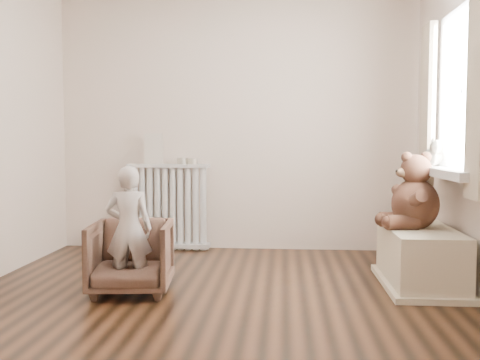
# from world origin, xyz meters

# --- Properties ---
(floor) EXTENTS (3.60, 3.60, 0.01)m
(floor) POSITION_xyz_m (0.00, 0.00, 0.00)
(floor) COLOR black
(floor) RESTS_ON ground
(back_wall) EXTENTS (3.60, 0.02, 2.60)m
(back_wall) POSITION_xyz_m (0.00, 1.80, 1.30)
(back_wall) COLOR #EFE6CC
(back_wall) RESTS_ON ground
(front_wall) EXTENTS (3.60, 0.02, 2.60)m
(front_wall) POSITION_xyz_m (0.00, -1.80, 1.30)
(front_wall) COLOR #EFE6CC
(front_wall) RESTS_ON ground
(window) EXTENTS (0.03, 0.90, 1.10)m
(window) POSITION_xyz_m (1.76, 0.30, 1.45)
(window) COLOR white
(window) RESTS_ON right_wall
(window_sill) EXTENTS (0.22, 1.10, 0.06)m
(window_sill) POSITION_xyz_m (1.67, 0.30, 0.87)
(window_sill) COLOR silver
(window_sill) RESTS_ON right_wall
(curtain_left) EXTENTS (0.06, 0.26, 1.30)m
(curtain_left) POSITION_xyz_m (1.65, -0.27, 1.39)
(curtain_left) COLOR beige
(curtain_left) RESTS_ON right_wall
(curtain_right) EXTENTS (0.06, 0.26, 1.30)m
(curtain_right) POSITION_xyz_m (1.65, 0.87, 1.39)
(curtain_right) COLOR beige
(curtain_right) RESTS_ON right_wall
(radiator) EXTENTS (0.83, 0.16, 0.87)m
(radiator) POSITION_xyz_m (-0.67, 1.68, 0.39)
(radiator) COLOR silver
(radiator) RESTS_ON floor
(paper_doll) EXTENTS (0.19, 0.02, 0.31)m
(paper_doll) POSITION_xyz_m (-0.82, 1.68, 1.03)
(paper_doll) COLOR beige
(paper_doll) RESTS_ON radiator
(tin_a) EXTENTS (0.11, 0.11, 0.06)m
(tin_a) POSITION_xyz_m (-0.53, 1.68, 0.90)
(tin_a) COLOR #A59E8C
(tin_a) RESTS_ON radiator
(tin_b) EXTENTS (0.10, 0.10, 0.06)m
(tin_b) POSITION_xyz_m (-0.43, 1.68, 0.90)
(tin_b) COLOR #A59E8C
(tin_b) RESTS_ON radiator
(toy_vanity) EXTENTS (0.32, 0.23, 0.50)m
(toy_vanity) POSITION_xyz_m (-1.04, 1.65, 0.28)
(toy_vanity) COLOR silver
(toy_vanity) RESTS_ON floor
(armchair) EXTENTS (0.62, 0.63, 0.52)m
(armchair) POSITION_xyz_m (-0.61, 0.11, 0.26)
(armchair) COLOR brown
(armchair) RESTS_ON floor
(child) EXTENTS (0.35, 0.25, 0.90)m
(child) POSITION_xyz_m (-0.61, 0.06, 0.47)
(child) COLOR beige
(child) RESTS_ON armchair
(toy_bench) EXTENTS (0.49, 0.93, 0.44)m
(toy_bench) POSITION_xyz_m (1.52, 0.47, 0.20)
(toy_bench) COLOR beige
(toy_bench) RESTS_ON floor
(teddy_bear) EXTENTS (0.51, 0.42, 0.57)m
(teddy_bear) POSITION_xyz_m (1.48, 0.51, 0.67)
(teddy_bear) COLOR #391F15
(teddy_bear) RESTS_ON toy_bench
(plush_cat) EXTENTS (0.23, 0.29, 0.21)m
(plush_cat) POSITION_xyz_m (1.66, 0.70, 1.00)
(plush_cat) COLOR gray
(plush_cat) RESTS_ON window_sill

